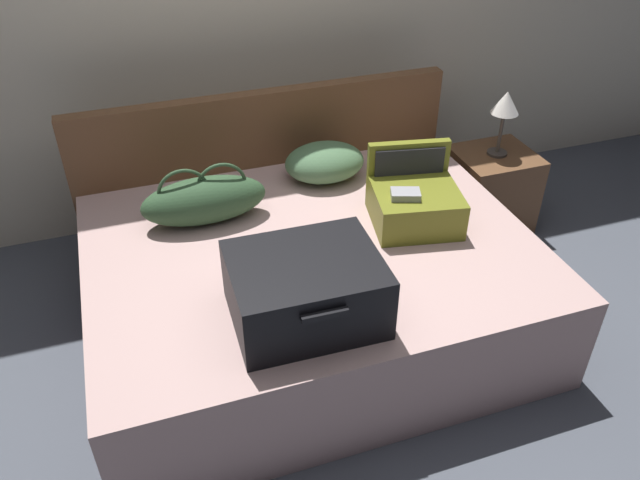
# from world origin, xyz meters

# --- Properties ---
(ground_plane) EXTENTS (12.00, 12.00, 0.00)m
(ground_plane) POSITION_xyz_m (0.00, 0.00, 0.00)
(ground_plane) COLOR #4C515B
(bed) EXTENTS (1.98, 1.53, 0.49)m
(bed) POSITION_xyz_m (0.00, 0.40, 0.25)
(bed) COLOR #BC9993
(bed) RESTS_ON ground
(headboard) EXTENTS (2.02, 0.08, 0.90)m
(headboard) POSITION_xyz_m (0.00, 1.20, 0.45)
(headboard) COLOR brown
(headboard) RESTS_ON ground
(hard_case_large) EXTENTS (0.57, 0.49, 0.26)m
(hard_case_large) POSITION_xyz_m (-0.17, -0.04, 0.63)
(hard_case_large) COLOR black
(hard_case_large) RESTS_ON bed
(hard_case_medium) EXTENTS (0.45, 0.44, 0.33)m
(hard_case_medium) POSITION_xyz_m (0.51, 0.42, 0.60)
(hard_case_medium) COLOR olive
(hard_case_medium) RESTS_ON bed
(duffel_bag) EXTENTS (0.58, 0.24, 0.29)m
(duffel_bag) POSITION_xyz_m (-0.41, 0.75, 0.61)
(duffel_bag) COLOR #2D4C2D
(duffel_bag) RESTS_ON bed
(pillow_near_headboard) EXTENTS (0.43, 0.33, 0.19)m
(pillow_near_headboard) POSITION_xyz_m (0.25, 0.94, 0.59)
(pillow_near_headboard) COLOR #4C724C
(pillow_near_headboard) RESTS_ON bed
(nightstand) EXTENTS (0.44, 0.40, 0.47)m
(nightstand) POSITION_xyz_m (1.27, 0.91, 0.24)
(nightstand) COLOR brown
(nightstand) RESTS_ON ground
(table_lamp) EXTENTS (0.15, 0.15, 0.37)m
(table_lamp) POSITION_xyz_m (1.27, 0.91, 0.76)
(table_lamp) COLOR #3F3833
(table_lamp) RESTS_ON nightstand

